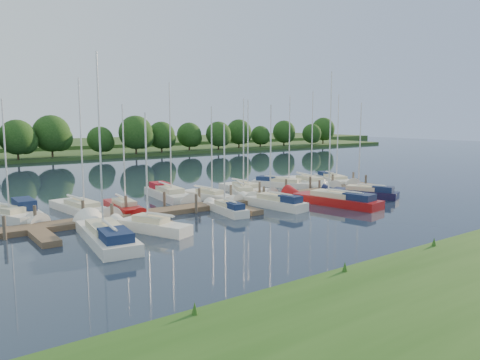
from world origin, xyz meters
TOP-DOWN VIEW (x-y plane):
  - ground at (0.00, 0.00)m, footprint 260.00×260.00m
  - dock at (0.00, 7.31)m, footprint 40.00×6.00m
  - mooring_pilings at (0.00, 8.43)m, footprint 38.24×2.84m
  - far_shore at (0.00, 75.00)m, footprint 180.00×30.00m
  - distant_hill at (0.00, 100.00)m, footprint 220.00×40.00m
  - treeline at (1.41, 61.93)m, footprint 146.35×10.04m
  - sailboat_n_0 at (-16.82, 12.60)m, footprint 4.25×7.31m
  - motorboat at (-15.42, 13.25)m, footprint 1.70×5.92m
  - sailboat_n_2 at (-11.16, 12.26)m, footprint 3.15×9.18m
  - sailboat_n_3 at (-8.24, 10.58)m, footprint 2.14×7.28m
  - sailboat_n_4 at (-2.25, 13.99)m, footprint 2.80×9.12m
  - sailboat_n_5 at (0.72, 11.28)m, footprint 2.78×7.29m
  - sailboat_n_6 at (4.56, 11.21)m, footprint 4.41×7.76m
  - sailboat_n_7 at (5.98, 12.53)m, footprint 2.02×7.84m
  - sailboat_n_8 at (12.08, 13.22)m, footprint 5.23×8.10m
  - sailboat_n_9 at (15.03, 12.30)m, footprint 3.40×8.91m
  - sailboat_n_10 at (19.26, 12.30)m, footprint 4.63×8.64m
  - sailboat_s_0 at (-12.85, 2.59)m, footprint 3.34×9.90m
  - sailboat_s_1 at (-9.40, 3.10)m, footprint 3.66×6.44m
  - sailboat_s_2 at (-1.58, 5.21)m, footprint 1.97×5.94m
  - sailboat_s_3 at (3.16, 4.77)m, footprint 2.54×7.26m
  - sailboat_s_4 at (8.43, 2.68)m, footprint 3.77×9.85m
  - sailboat_s_5 at (13.84, 3.73)m, footprint 4.21×7.38m

SIDE VIEW (x-z plane):
  - ground at x=0.00m, z-range 0.00..0.00m
  - dock at x=0.00m, z-range 0.00..0.40m
  - sailboat_n_2 at x=-11.16m, z-range -5.45..5.98m
  - sailboat_n_6 at x=4.56m, z-range -4.76..5.30m
  - sailboat_n_5 at x=0.72m, z-range -4.36..4.90m
  - sailboat_n_9 at x=15.03m, z-range -5.32..5.87m
  - sailboat_n_3 at x=-8.24m, z-range -4.39..4.94m
  - sailboat_n_7 at x=5.98m, z-range -4.76..5.32m
  - sailboat_n_0 at x=-16.82m, z-range -4.55..5.11m
  - sailboat_s_1 at x=-9.40m, z-range -4.04..4.61m
  - far_shore at x=0.00m, z-range 0.00..0.60m
  - sailboat_n_10 at x=19.26m, z-range -5.17..5.77m
  - sailboat_n_8 at x=12.08m, z-range -4.99..5.61m
  - sailboat_s_2 at x=-1.58m, z-range -3.53..4.17m
  - sailboat_s_0 at x=-12.85m, z-range -5.86..6.52m
  - sailboat_s_5 at x=13.84m, z-range -4.52..5.18m
  - sailboat_s_4 at x=8.43m, z-range -5.84..6.51m
  - sailboat_n_4 at x=-2.25m, z-range -5.45..6.12m
  - sailboat_s_3 at x=3.16m, z-range -4.36..5.04m
  - motorboat at x=-15.42m, z-range -0.55..1.29m
  - mooring_pilings at x=0.00m, z-range -0.40..1.60m
  - distant_hill at x=0.00m, z-range 0.00..1.40m
  - treeline at x=1.41m, z-range -0.02..8.29m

